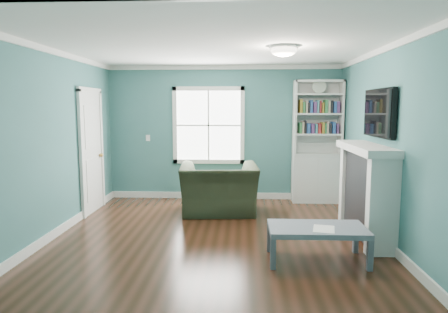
{
  "coord_description": "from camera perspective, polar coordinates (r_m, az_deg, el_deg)",
  "views": [
    {
      "loc": [
        0.37,
        -5.28,
        1.8
      ],
      "look_at": [
        0.1,
        0.4,
        1.1
      ],
      "focal_mm": 32.0,
      "sensor_mm": 36.0,
      "label": 1
    }
  ],
  "objects": [
    {
      "name": "bookshelf",
      "position": [
        7.76,
        13.09,
        0.37
      ],
      "size": [
        0.9,
        0.35,
        2.31
      ],
      "color": "silver",
      "rests_on": "ground"
    },
    {
      "name": "room_walls",
      "position": [
        5.3,
        -1.31,
        4.65
      ],
      "size": [
        5.0,
        5.0,
        5.0
      ],
      "color": "#386D6B",
      "rests_on": "ground"
    },
    {
      "name": "coffee_table",
      "position": [
        4.89,
        13.15,
        -10.32
      ],
      "size": [
        1.13,
        0.62,
        0.41
      ],
      "rotation": [
        0.0,
        0.0,
        0.01
      ],
      "color": "#4F545F",
      "rests_on": "ground"
    },
    {
      "name": "door",
      "position": [
        7.21,
        -18.4,
        0.88
      ],
      "size": [
        0.12,
        0.98,
        2.17
      ],
      "color": "silver",
      "rests_on": "ground"
    },
    {
      "name": "trim",
      "position": [
        5.32,
        -1.3,
        0.94
      ],
      "size": [
        4.5,
        5.0,
        2.6
      ],
      "color": "white",
      "rests_on": "ground"
    },
    {
      "name": "light_switch",
      "position": [
        8.01,
        -10.81,
        2.62
      ],
      "size": [
        0.08,
        0.01,
        0.12
      ],
      "primitive_type": "cube",
      "color": "white",
      "rests_on": "room_walls"
    },
    {
      "name": "tv",
      "position": [
        5.78,
        21.28,
        5.8
      ],
      "size": [
        0.06,
        1.1,
        0.65
      ],
      "primitive_type": "cube",
      "color": "black",
      "rests_on": "fireplace"
    },
    {
      "name": "ceiling_fixture",
      "position": [
        5.46,
        8.54,
        14.83
      ],
      "size": [
        0.38,
        0.38,
        0.15
      ],
      "color": "white",
      "rests_on": "room_walls"
    },
    {
      "name": "paper_sheet",
      "position": [
        4.8,
        14.07,
        -10.0
      ],
      "size": [
        0.3,
        0.35,
        0.0
      ],
      "primitive_type": "cube",
      "rotation": [
        0.0,
        0.0,
        -0.21
      ],
      "color": "white",
      "rests_on": "coffee_table"
    },
    {
      "name": "floor",
      "position": [
        5.59,
        -1.26,
        -11.76
      ],
      "size": [
        5.0,
        5.0,
        0.0
      ],
      "primitive_type": "plane",
      "color": "black",
      "rests_on": "ground"
    },
    {
      "name": "recliner",
      "position": [
        6.8,
        -0.73,
        -3.47
      ],
      "size": [
        1.34,
        0.93,
        1.12
      ],
      "primitive_type": "imported",
      "rotation": [
        0.0,
        0.0,
        -3.07
      ],
      "color": "black",
      "rests_on": "ground"
    },
    {
      "name": "fireplace",
      "position": [
        5.86,
        19.68,
        -4.86
      ],
      "size": [
        0.44,
        1.58,
        1.3
      ],
      "color": "black",
      "rests_on": "ground"
    },
    {
      "name": "window",
      "position": [
        7.8,
        -2.22,
        4.46
      ],
      "size": [
        1.4,
        0.06,
        1.5
      ],
      "color": "white",
      "rests_on": "room_walls"
    }
  ]
}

